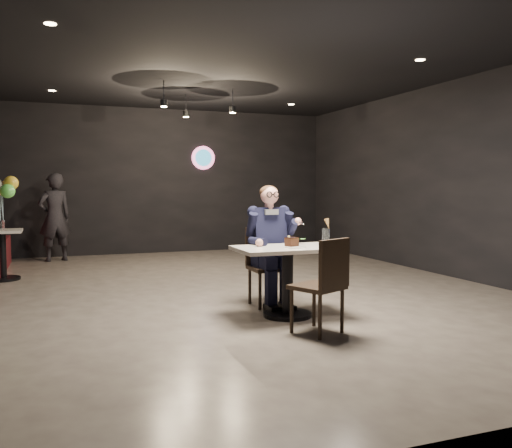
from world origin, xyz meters
name	(u,v)px	position (x,y,z in m)	size (l,w,h in m)	color
floor	(232,290)	(0.00, 0.00, 0.00)	(9.00, 9.00, 0.00)	gray
wall_sign	(203,158)	(0.80, 4.47, 2.00)	(0.50, 0.06, 0.50)	pink
pendant_lights	(194,96)	(0.00, 2.00, 2.88)	(1.40, 1.20, 0.36)	black
main_table	(287,282)	(0.11, -1.59, 0.38)	(1.10, 0.70, 0.75)	silver
chair_far	(268,267)	(0.11, -1.04, 0.46)	(0.42, 0.46, 0.92)	black
chair_near	(317,285)	(0.11, -2.28, 0.46)	(0.42, 0.46, 0.92)	black
seated_man	(269,244)	(0.11, -1.04, 0.72)	(0.60, 0.80, 1.44)	black
dessert_plate	(295,247)	(0.15, -1.69, 0.76)	(0.22, 0.22, 0.01)	white
cake_slice	(292,242)	(0.14, -1.64, 0.80)	(0.12, 0.10, 0.08)	black
mint_leaf	(303,239)	(0.23, -1.71, 0.84)	(0.07, 0.04, 0.01)	green
sundae_glass	(326,237)	(0.53, -1.66, 0.84)	(0.08, 0.08, 0.19)	silver
wafer_cone	(328,224)	(0.55, -1.66, 0.99)	(0.06, 0.06, 0.11)	tan
side_table	(2,257)	(-2.95, 1.95, 0.35)	(0.56, 0.56, 0.70)	silver
balloon_vase	(1,225)	(-2.95, 1.95, 0.82)	(0.09, 0.09, 0.14)	silver
balloon_bunch	(0,198)	(-2.95, 1.95, 1.22)	(0.38, 0.38, 0.63)	gold
passerby	(55,217)	(-2.21, 3.86, 0.82)	(0.60, 0.39, 1.64)	black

